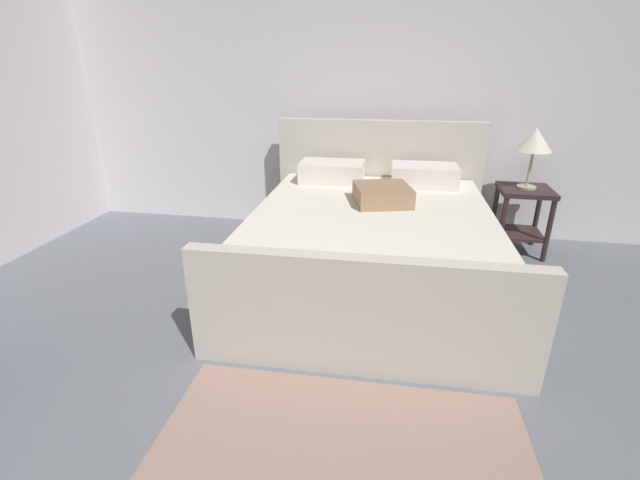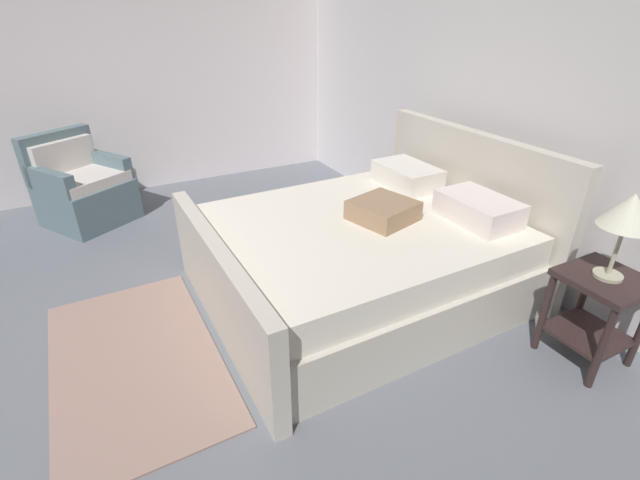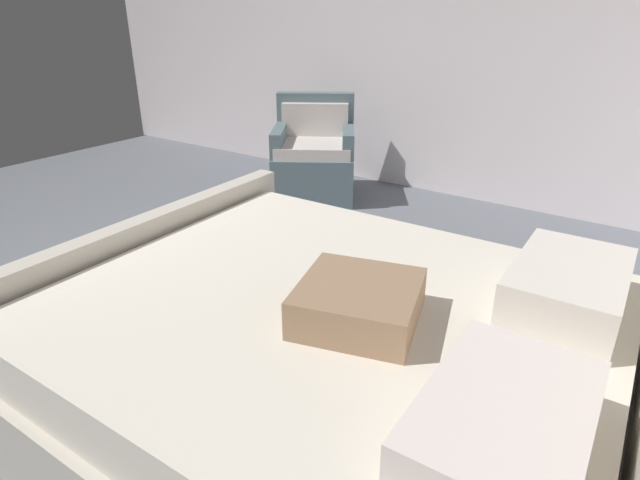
% 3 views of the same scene
% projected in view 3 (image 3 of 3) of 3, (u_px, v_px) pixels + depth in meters
% --- Properties ---
extents(ground_plane, '(6.28, 6.41, 0.02)m').
position_uv_depth(ground_plane, '(67.00, 296.00, 3.19)').
color(ground_plane, slate).
extents(wall_side_left, '(0.12, 6.53, 2.76)m').
position_uv_depth(wall_side_left, '(346.00, 34.00, 5.03)').
color(wall_side_left, silver).
rests_on(wall_side_left, ground).
extents(bed, '(1.96, 2.27, 1.13)m').
position_uv_depth(bed, '(342.00, 365.00, 2.01)').
color(bed, beige).
rests_on(bed, ground).
extents(armchair, '(1.00, 1.00, 0.90)m').
position_uv_depth(armchair, '(314.00, 158.00, 4.78)').
color(armchair, slate).
rests_on(armchair, ground).
extents(area_rug, '(1.73, 1.00, 0.01)m').
position_uv_depth(area_rug, '(95.00, 308.00, 3.03)').
color(area_rug, gray).
rests_on(area_rug, ground).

